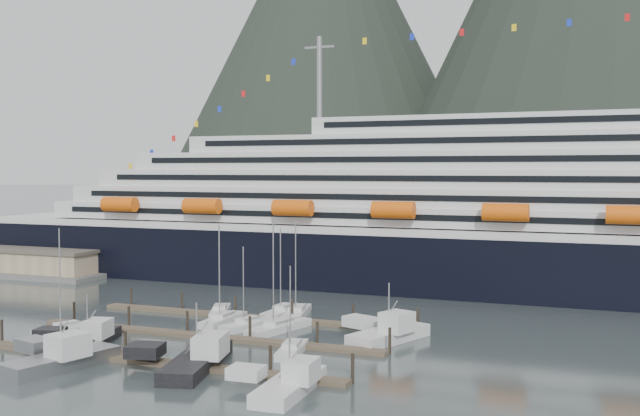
# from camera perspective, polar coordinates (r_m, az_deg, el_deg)

# --- Properties ---
(ground) EXTENTS (1600.00, 1600.00, 0.00)m
(ground) POSITION_cam_1_polar(r_m,az_deg,el_deg) (91.50, -7.11, -10.45)
(ground) COLOR #414D4C
(ground) RESTS_ON ground
(cruise_ship) EXTENTS (210.00, 30.40, 50.30)m
(cruise_ship) POSITION_cam_1_polar(r_m,az_deg,el_deg) (133.82, 16.09, -1.06)
(cruise_ship) COLOR black
(cruise_ship) RESTS_ON ground
(warehouse) EXTENTS (46.00, 20.00, 5.80)m
(warehouse) POSITION_cam_1_polar(r_m,az_deg,el_deg) (167.23, -22.00, -3.74)
(warehouse) COLOR #595956
(warehouse) RESTS_ON ground
(dock_near) EXTENTS (48.18, 2.28, 3.20)m
(dock_near) POSITION_cam_1_polar(r_m,az_deg,el_deg) (85.77, -13.33, -11.21)
(dock_near) COLOR #4A3C2F
(dock_near) RESTS_ON ground
(dock_mid) EXTENTS (48.18, 2.28, 3.20)m
(dock_mid) POSITION_cam_1_polar(r_m,az_deg,el_deg) (96.40, -8.83, -9.58)
(dock_mid) COLOR #4A3C2F
(dock_mid) RESTS_ON ground
(dock_far) EXTENTS (48.18, 2.28, 3.20)m
(dock_far) POSITION_cam_1_polar(r_m,az_deg,el_deg) (107.55, -5.27, -8.24)
(dock_far) COLOR #4A3C2F
(dock_far) RESTS_ON ground
(sailboat_a) EXTENTS (5.68, 8.92, 14.10)m
(sailboat_a) POSITION_cam_1_polar(r_m,az_deg,el_deg) (103.02, -18.70, -8.82)
(sailboat_a) COLOR silver
(sailboat_a) RESTS_ON ground
(sailboat_b) EXTENTS (2.60, 9.47, 13.95)m
(sailboat_b) POSITION_cam_1_polar(r_m,az_deg,el_deg) (104.92, -7.38, -8.47)
(sailboat_b) COLOR silver
(sailboat_b) RESTS_ON ground
(sailboat_c) EXTENTS (4.83, 9.20, 11.40)m
(sailboat_c) POSITION_cam_1_polar(r_m,az_deg,el_deg) (101.36, -5.49, -8.88)
(sailboat_c) COLOR silver
(sailboat_c) RESTS_ON ground
(sailboat_d) EXTENTS (5.25, 11.37, 15.56)m
(sailboat_d) POSITION_cam_1_polar(r_m,az_deg,el_deg) (99.19, -3.15, -9.11)
(sailboat_d) COLOR silver
(sailboat_d) RESTS_ON ground
(sailboat_e) EXTENTS (5.64, 9.07, 13.61)m
(sailboat_e) POSITION_cam_1_polar(r_m,az_deg,el_deg) (111.27, -7.62, -7.82)
(sailboat_e) COLOR silver
(sailboat_e) RESTS_ON ground
(sailboat_f) EXTENTS (3.36, 9.40, 13.23)m
(sailboat_f) POSITION_cam_1_polar(r_m,az_deg,el_deg) (109.60, -2.78, -7.95)
(sailboat_f) COLOR silver
(sailboat_f) RESTS_ON ground
(sailboat_g) EXTENTS (4.96, 10.80, 14.38)m
(sailboat_g) POSITION_cam_1_polar(r_m,az_deg,el_deg) (108.77, -1.77, -8.04)
(sailboat_g) COLOR silver
(sailboat_g) RESTS_ON ground
(sailboat_h) EXTENTS (4.04, 8.52, 10.66)m
(sailboat_h) POSITION_cam_1_polar(r_m,az_deg,el_deg) (87.47, -2.16, -10.79)
(sailboat_h) COLOR silver
(sailboat_h) RESTS_ON ground
(trawler_a) EXTENTS (9.71, 12.91, 6.83)m
(trawler_a) POSITION_cam_1_polar(r_m,az_deg,el_deg) (94.93, -17.37, -9.52)
(trawler_a) COLOR black
(trawler_a) RESTS_ON ground
(trawler_b) EXTENTS (10.46, 13.25, 8.25)m
(trawler_b) POSITION_cam_1_polar(r_m,az_deg,el_deg) (85.95, -19.17, -10.78)
(trawler_b) COLOR gray
(trawler_b) RESTS_ON ground
(trawler_c) EXTENTS (11.47, 15.62, 7.76)m
(trawler_c) POSITION_cam_1_polar(r_m,az_deg,el_deg) (82.42, -9.48, -11.28)
(trawler_c) COLOR black
(trawler_c) RESTS_ON ground
(trawler_d) EXTENTS (8.86, 11.96, 7.03)m
(trawler_d) POSITION_cam_1_polar(r_m,az_deg,el_deg) (72.87, -2.44, -13.21)
(trawler_d) COLOR silver
(trawler_d) RESTS_ON ground
(trawler_e) EXTENTS (10.62, 12.86, 7.99)m
(trawler_e) POSITION_cam_1_polar(r_m,az_deg,el_deg) (93.94, 5.19, -9.46)
(trawler_e) COLOR silver
(trawler_e) RESTS_ON ground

